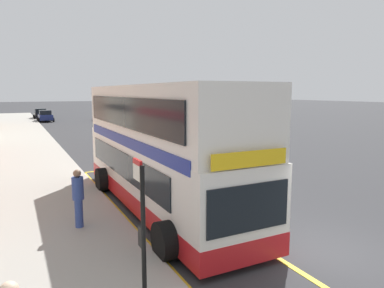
{
  "coord_description": "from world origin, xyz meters",
  "views": [
    {
      "loc": [
        -7.02,
        -5.97,
        4.17
      ],
      "look_at": [
        -0.59,
        6.64,
        2.07
      ],
      "focal_mm": 32.83,
      "sensor_mm": 36.0,
      "label": 1
    }
  ],
  "objects": [
    {
      "name": "ground_plane",
      "position": [
        0.0,
        32.0,
        0.0
      ],
      "size": [
        260.0,
        260.0,
        0.0
      ],
      "primitive_type": "plane",
      "color": "#333335"
    },
    {
      "name": "bus_stop_sign",
      "position": [
        -5.0,
        0.06,
        1.77
      ],
      "size": [
        0.09,
        0.51,
        2.78
      ],
      "color": "black",
      "rests_on": "pavement_near"
    },
    {
      "name": "parked_car_navy_far",
      "position": [
        -2.97,
        47.86,
        0.8
      ],
      "size": [
        2.09,
        4.2,
        1.62
      ],
      "rotation": [
        0.0,
        0.0,
        0.02
      ],
      "color": "navy",
      "rests_on": "ground"
    },
    {
      "name": "pedestrian_further_back",
      "position": [
        -5.45,
        4.58,
        1.11
      ],
      "size": [
        0.34,
        0.34,
        1.77
      ],
      "color": "#33478C",
      "rests_on": "pavement_near"
    },
    {
      "name": "parked_car_black_distant",
      "position": [
        -3.2,
        53.7,
        0.8
      ],
      "size": [
        2.09,
        4.2,
        1.62
      ],
      "rotation": [
        0.0,
        0.0,
        -0.04
      ],
      "color": "black",
      "rests_on": "ground"
    },
    {
      "name": "double_decker_bus",
      "position": [
        -2.46,
        5.62,
        2.06
      ],
      "size": [
        3.22,
        10.92,
        4.4
      ],
      "color": "white",
      "rests_on": "ground"
    },
    {
      "name": "bus_bay_markings",
      "position": [
        -2.6,
        5.64,
        0.01
      ],
      "size": [
        2.8,
        13.96,
        0.01
      ],
      "color": "yellow",
      "rests_on": "ground"
    },
    {
      "name": "parked_car_maroon_behind",
      "position": [
        4.87,
        46.31,
        0.8
      ],
      "size": [
        2.09,
        4.2,
        1.62
      ],
      "rotation": [
        0.0,
        0.0,
        -0.03
      ],
      "color": "maroon",
      "rests_on": "ground"
    },
    {
      "name": "pavement_near",
      "position": [
        -7.0,
        32.0,
        0.07
      ],
      "size": [
        6.0,
        76.0,
        0.14
      ],
      "primitive_type": "cube",
      "color": "#A39E93",
      "rests_on": "ground"
    }
  ]
}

